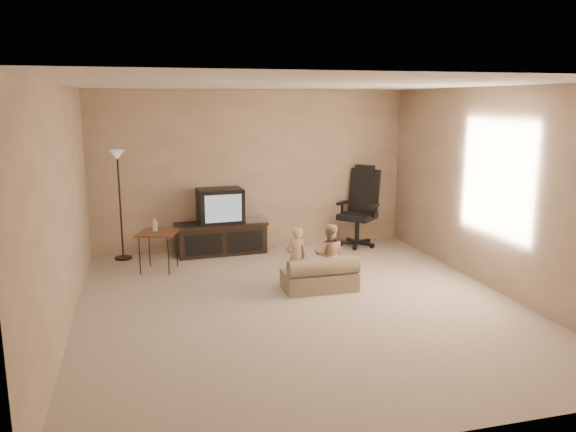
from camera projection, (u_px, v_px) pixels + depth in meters
name	position (u px, v px, depth m)	size (l,w,h in m)	color
floor	(300.00, 305.00, 6.52)	(5.50, 5.50, 0.00)	#B2A38D
room_shell	(301.00, 175.00, 6.21)	(5.50, 5.50, 5.50)	white
tv_stand	(221.00, 227.00, 8.65)	(1.44, 0.60, 1.01)	black
office_chair	(360.00, 217.00, 9.13)	(0.85, 0.85, 1.30)	black
side_table	(157.00, 233.00, 7.73)	(0.64, 0.64, 0.75)	brown
floor_lamp	(119.00, 180.00, 8.18)	(0.25, 0.25, 1.63)	black
child_sofa	(320.00, 276.00, 6.99)	(0.91, 0.51, 0.44)	tan
toddler_left	(296.00, 257.00, 7.08)	(0.28, 0.21, 0.78)	#D6AA86
toddler_right	(329.00, 255.00, 7.14)	(0.39, 0.21, 0.80)	#D6AA86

